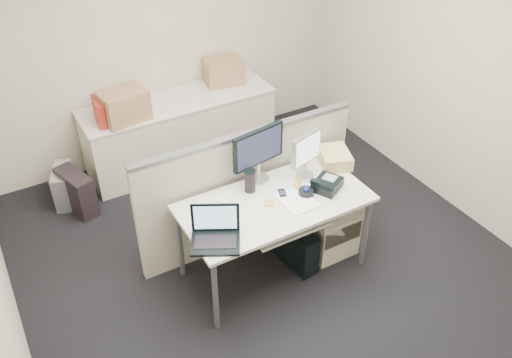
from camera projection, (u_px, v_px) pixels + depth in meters
floor at (273, 268)px, 4.67m from camera, size 4.00×4.50×0.01m
wall_back at (160, 33)px, 5.45m from camera, size 4.00×0.02×2.70m
wall_right at (473, 74)px, 4.68m from camera, size 0.02×4.50×2.70m
desk at (275, 208)px, 4.28m from camera, size 1.50×0.75×0.73m
keyboard_tray at (287, 225)px, 4.18m from camera, size 0.62×0.32×0.02m
drawer_pedestal at (324, 215)px, 4.74m from camera, size 0.40×0.55×0.65m
cubicle_partition at (247, 190)px, 4.66m from camera, size 2.00×0.06×1.10m
back_counter at (180, 131)px, 5.81m from camera, size 2.00×0.60×0.72m
monitor_main at (258, 155)px, 4.34m from camera, size 0.50×0.26×0.48m
monitor_small at (306, 156)px, 4.41m from camera, size 0.35×0.24×0.39m
laptop at (215, 230)px, 3.77m from camera, size 0.43×0.39×0.26m
trackball at (306, 192)px, 4.29m from camera, size 0.13×0.13×0.05m
desk_phone at (327, 184)px, 4.36m from camera, size 0.30×0.28×0.07m
paper_stack at (297, 200)px, 4.24m from camera, size 0.25×0.31×0.01m
sticky_pad at (269, 203)px, 4.22m from camera, size 0.11×0.11×0.01m
travel_mug at (250, 181)px, 4.30m from camera, size 0.11×0.11×0.18m
banana at (298, 182)px, 4.41m from camera, size 0.16×0.17×0.04m
cellphone at (282, 194)px, 4.31m from camera, size 0.09×0.12×0.01m
manila_folders at (334, 157)px, 4.63m from camera, size 0.33×0.37×0.12m
keyboard at (289, 218)px, 4.21m from camera, size 0.44×0.25×0.02m
pc_tower_desk at (297, 247)px, 4.60m from camera, size 0.21×0.42×0.38m
pc_tower_spare_dark at (77, 192)px, 5.20m from camera, size 0.30×0.48×0.42m
pc_tower_spare_silver at (64, 186)px, 5.31m from camera, size 0.29×0.43×0.37m
cardboard_box_left at (124, 106)px, 5.18m from camera, size 0.47×0.38×0.32m
cardboard_box_right at (223, 72)px, 5.84m from camera, size 0.44×0.37×0.28m
red_binder at (99, 113)px, 5.13m from camera, size 0.09×0.29×0.27m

